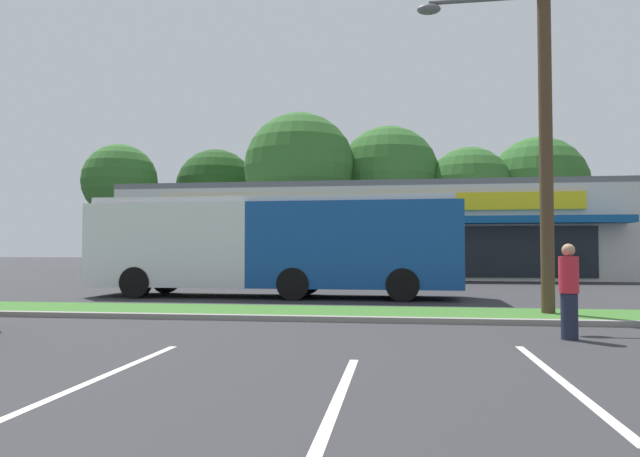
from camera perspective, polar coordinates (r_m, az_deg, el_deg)
name	(u,v)px	position (r m, az deg, el deg)	size (l,w,h in m)	color
grass_median	(358,313)	(13.76, 3.79, -8.28)	(56.00, 2.20, 0.12)	#386B28
curb_lip	(354,319)	(12.55, 3.40, -8.88)	(56.00, 0.24, 0.12)	gray
parking_stripe_1	(95,380)	(7.56, -21.19, -13.66)	(0.12, 4.80, 0.01)	silver
parking_stripe_2	(335,405)	(5.99, 1.52, -16.92)	(0.12, 4.80, 0.01)	silver
parking_stripe_3	(561,380)	(7.63, 22.51, -13.54)	(0.12, 4.80, 0.01)	silver
storefront_building	(369,234)	(36.30, 4.87, -0.49)	(27.13, 14.53, 5.15)	beige
tree_far_left	(120,181)	(48.43, -19.03, 4.38)	(5.82, 5.82, 9.87)	#473323
tree_left	(216,190)	(49.07, -10.15, 3.77)	(6.65, 6.65, 9.90)	#473323
tree_mid_left	(300,168)	(43.04, -2.01, 5.93)	(8.14, 8.14, 11.66)	#473323
tree_mid	(389,177)	(44.92, 6.74, 5.01)	(7.78, 7.78, 11.02)	#473323
tree_mid_right	(469,190)	(44.91, 14.43, 3.69)	(6.38, 6.38, 9.25)	#473323
tree_right	(539,186)	(47.06, 20.64, 3.89)	(7.44, 7.44, 10.10)	#473323
utility_pole	(538,78)	(14.63, 20.63, 13.64)	(3.03, 2.40, 10.26)	#4C3826
city_bus	(273,243)	(19.21, -4.62, -1.45)	(12.17, 2.82, 3.25)	#144793
car_1	(198,268)	(26.61, -11.91, -3.78)	(4.18, 2.00, 1.48)	#B7B7BC
pedestrian_near_bench	(569,291)	(10.92, 23.22, -5.67)	(0.33, 0.33, 1.64)	#1E2338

